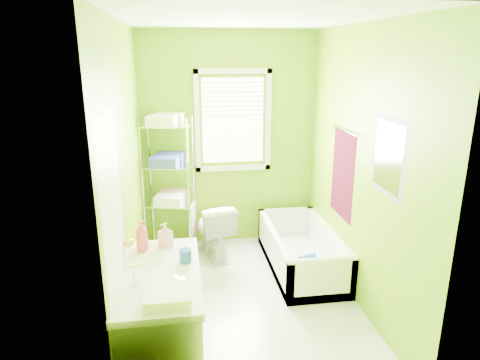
{
  "coord_description": "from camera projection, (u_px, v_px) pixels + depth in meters",
  "views": [
    {
      "loc": [
        -0.6,
        -3.63,
        2.35
      ],
      "look_at": [
        -0.04,
        0.25,
        1.17
      ],
      "focal_mm": 32.0,
      "sensor_mm": 36.0,
      "label": 1
    }
  ],
  "objects": [
    {
      "name": "ground",
      "position": [
        247.0,
        300.0,
        4.2
      ],
      "size": [
        2.9,
        2.9,
        0.0
      ],
      "primitive_type": "plane",
      "color": "silver",
      "rests_on": "ground"
    },
    {
      "name": "room_envelope",
      "position": [
        248.0,
        147.0,
        3.76
      ],
      "size": [
        2.14,
        2.94,
        2.62
      ],
      "color": "#689607",
      "rests_on": "ground"
    },
    {
      "name": "window",
      "position": [
        233.0,
        116.0,
        5.09
      ],
      "size": [
        0.92,
        0.05,
        1.22
      ],
      "color": "white",
      "rests_on": "ground"
    },
    {
      "name": "door",
      "position": [
        118.0,
        264.0,
        2.83
      ],
      "size": [
        0.09,
        0.8,
        2.0
      ],
      "color": "white",
      "rests_on": "ground"
    },
    {
      "name": "right_wall_decor",
      "position": [
        359.0,
        168.0,
        3.95
      ],
      "size": [
        0.04,
        1.48,
        1.17
      ],
      "color": "#43071A",
      "rests_on": "ground"
    },
    {
      "name": "bathtub",
      "position": [
        301.0,
        256.0,
        4.78
      ],
      "size": [
        0.69,
        1.49,
        0.48
      ],
      "color": "white",
      "rests_on": "ground"
    },
    {
      "name": "toilet",
      "position": [
        214.0,
        229.0,
        5.02
      ],
      "size": [
        0.51,
        0.74,
        0.69
      ],
      "primitive_type": "imported",
      "rotation": [
        0.0,
        0.0,
        3.35
      ],
      "color": "white",
      "rests_on": "ground"
    },
    {
      "name": "vanity",
      "position": [
        163.0,
        320.0,
        3.15
      ],
      "size": [
        0.57,
        1.12,
        1.1
      ],
      "color": "white",
      "rests_on": "ground"
    },
    {
      "name": "wire_shelf_unit",
      "position": [
        170.0,
        170.0,
        4.97
      ],
      "size": [
        0.62,
        0.5,
        1.67
      ],
      "color": "silver",
      "rests_on": "ground"
    }
  ]
}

